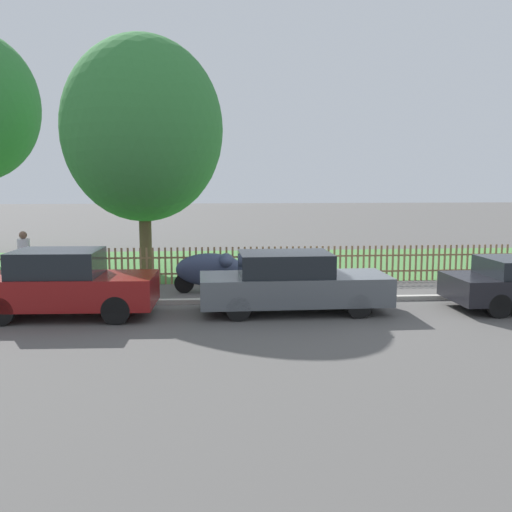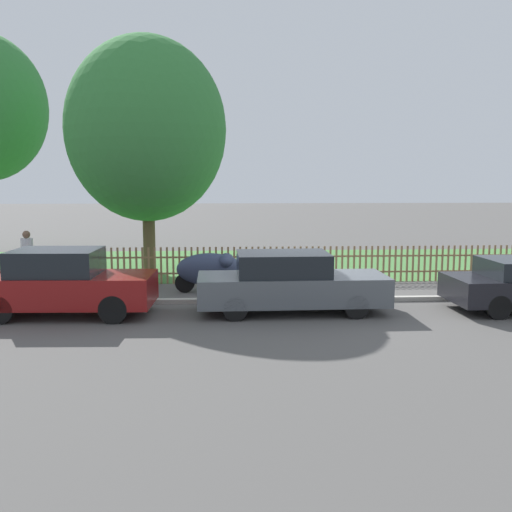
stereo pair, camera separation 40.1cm
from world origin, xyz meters
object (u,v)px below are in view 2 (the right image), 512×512
at_px(parked_car_black_saloon, 64,283).
at_px(tree_behind_motorcycle, 146,130).
at_px(pedestrian_near_fence, 27,256).
at_px(parked_car_navy_estate, 290,283).
at_px(covered_motorcycle, 212,269).

distance_m(parked_car_black_saloon, tree_behind_motorcycle, 7.67).
xyz_separation_m(parked_car_black_saloon, pedestrian_near_fence, (-2.03, 3.55, 0.18)).
bearing_deg(parked_car_black_saloon, pedestrian_near_fence, 121.70).
bearing_deg(parked_car_navy_estate, tree_behind_motorcycle, 122.31).
bearing_deg(pedestrian_near_fence, covered_motorcycle, -23.73).
xyz_separation_m(parked_car_navy_estate, tree_behind_motorcycle, (-4.18, 6.33, 4.11)).
bearing_deg(pedestrian_near_fence, tree_behind_motorcycle, 28.75).
distance_m(parked_car_navy_estate, tree_behind_motorcycle, 8.62).
bearing_deg(pedestrian_near_fence, parked_car_black_saloon, -73.60).
height_order(parked_car_navy_estate, pedestrian_near_fence, pedestrian_near_fence).
distance_m(parked_car_black_saloon, parked_car_navy_estate, 5.32).
distance_m(parked_car_navy_estate, pedestrian_near_fence, 8.13).
height_order(parked_car_black_saloon, parked_car_navy_estate, parked_car_black_saloon).
bearing_deg(parked_car_navy_estate, parked_car_black_saloon, 179.79).
distance_m(parked_car_navy_estate, covered_motorcycle, 3.13).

